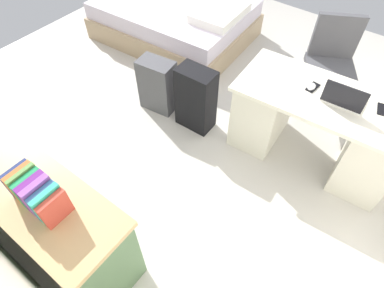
{
  "coord_description": "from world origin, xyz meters",
  "views": [
    {
      "loc": [
        -1.44,
        1.99,
        2.45
      ],
      "look_at": [
        -0.52,
        0.76,
        0.6
      ],
      "focal_mm": 30.17,
      "sensor_mm": 36.0,
      "label": 1
    }
  ],
  "objects_px": {
    "desk": "(315,127)",
    "office_chair": "(328,70)",
    "computer_mouse": "(312,87)",
    "bed": "(176,19)",
    "laptop": "(344,98)",
    "cell_phone_near_laptop": "(382,109)",
    "credenza": "(31,201)",
    "suitcase_spare_grey": "(158,85)",
    "suitcase_black": "(196,99)",
    "cell_phone_by_mouse": "(313,87)"
  },
  "relations": [
    {
      "from": "desk",
      "to": "office_chair",
      "type": "relative_size",
      "value": 1.58
    },
    {
      "from": "computer_mouse",
      "to": "desk",
      "type": "bearing_deg",
      "value": 168.49
    },
    {
      "from": "bed",
      "to": "laptop",
      "type": "relative_size",
      "value": 6.1
    },
    {
      "from": "office_chair",
      "to": "laptop",
      "type": "bearing_deg",
      "value": 112.38
    },
    {
      "from": "cell_phone_near_laptop",
      "to": "computer_mouse",
      "type": "bearing_deg",
      "value": -4.85
    },
    {
      "from": "desk",
      "to": "cell_phone_near_laptop",
      "type": "bearing_deg",
      "value": -164.08
    },
    {
      "from": "credenza",
      "to": "suitcase_spare_grey",
      "type": "xyz_separation_m",
      "value": [
        0.2,
        -1.62,
        -0.1
      ]
    },
    {
      "from": "office_chair",
      "to": "suitcase_black",
      "type": "xyz_separation_m",
      "value": [
        0.87,
        1.08,
        -0.08
      ]
    },
    {
      "from": "desk",
      "to": "computer_mouse",
      "type": "height_order",
      "value": "computer_mouse"
    },
    {
      "from": "desk",
      "to": "suitcase_black",
      "type": "height_order",
      "value": "desk"
    },
    {
      "from": "office_chair",
      "to": "suitcase_black",
      "type": "distance_m",
      "value": 1.38
    },
    {
      "from": "laptop",
      "to": "credenza",
      "type": "bearing_deg",
      "value": 53.21
    },
    {
      "from": "bed",
      "to": "cell_phone_by_mouse",
      "type": "height_order",
      "value": "cell_phone_by_mouse"
    },
    {
      "from": "desk",
      "to": "credenza",
      "type": "xyz_separation_m",
      "value": [
        1.35,
        1.95,
        0.01
      ]
    },
    {
      "from": "suitcase_black",
      "to": "computer_mouse",
      "type": "distance_m",
      "value": 1.06
    },
    {
      "from": "credenza",
      "to": "computer_mouse",
      "type": "xyz_separation_m",
      "value": [
        -1.19,
        -1.97,
        0.35
      ]
    },
    {
      "from": "suitcase_black",
      "to": "cell_phone_near_laptop",
      "type": "xyz_separation_m",
      "value": [
        -1.46,
        -0.41,
        0.4
      ]
    },
    {
      "from": "desk",
      "to": "laptop",
      "type": "xyz_separation_m",
      "value": [
        -0.11,
        0.0,
        0.4
      ]
    },
    {
      "from": "bed",
      "to": "suitcase_black",
      "type": "height_order",
      "value": "suitcase_black"
    },
    {
      "from": "credenza",
      "to": "office_chair",
      "type": "bearing_deg",
      "value": -112.66
    },
    {
      "from": "office_chair",
      "to": "laptop",
      "type": "relative_size",
      "value": 2.9
    },
    {
      "from": "cell_phone_by_mouse",
      "to": "desk",
      "type": "bearing_deg",
      "value": 173.42
    },
    {
      "from": "cell_phone_near_laptop",
      "to": "cell_phone_by_mouse",
      "type": "distance_m",
      "value": 0.53
    },
    {
      "from": "suitcase_spare_grey",
      "to": "laptop",
      "type": "relative_size",
      "value": 1.77
    },
    {
      "from": "office_chair",
      "to": "laptop",
      "type": "distance_m",
      "value": 0.91
    },
    {
      "from": "credenza",
      "to": "cell_phone_near_laptop",
      "type": "relative_size",
      "value": 13.24
    },
    {
      "from": "bed",
      "to": "cell_phone_near_laptop",
      "type": "height_order",
      "value": "cell_phone_near_laptop"
    },
    {
      "from": "computer_mouse",
      "to": "cell_phone_by_mouse",
      "type": "relative_size",
      "value": 0.74
    },
    {
      "from": "office_chair",
      "to": "credenza",
      "type": "bearing_deg",
      "value": 67.34
    },
    {
      "from": "office_chair",
      "to": "bed",
      "type": "distance_m",
      "value": 2.07
    },
    {
      "from": "desk",
      "to": "laptop",
      "type": "distance_m",
      "value": 0.41
    },
    {
      "from": "office_chair",
      "to": "cell_phone_near_laptop",
      "type": "bearing_deg",
      "value": 131.73
    },
    {
      "from": "laptop",
      "to": "cell_phone_near_laptop",
      "type": "bearing_deg",
      "value": -157.69
    },
    {
      "from": "computer_mouse",
      "to": "cell_phone_near_laptop",
      "type": "xyz_separation_m",
      "value": [
        -0.53,
        -0.09,
        -0.01
      ]
    },
    {
      "from": "suitcase_black",
      "to": "laptop",
      "type": "relative_size",
      "value": 2.06
    },
    {
      "from": "laptop",
      "to": "office_chair",
      "type": "bearing_deg",
      "value": -67.62
    },
    {
      "from": "suitcase_black",
      "to": "computer_mouse",
      "type": "xyz_separation_m",
      "value": [
        -0.92,
        -0.32,
        0.41
      ]
    },
    {
      "from": "cell_phone_near_laptop",
      "to": "laptop",
      "type": "bearing_deg",
      "value": 8.12
    },
    {
      "from": "office_chair",
      "to": "cell_phone_by_mouse",
      "type": "distance_m",
      "value": 0.8
    },
    {
      "from": "credenza",
      "to": "laptop",
      "type": "bearing_deg",
      "value": -126.79
    },
    {
      "from": "bed",
      "to": "desk",
      "type": "bearing_deg",
      "value": 159.25
    },
    {
      "from": "computer_mouse",
      "to": "cell_phone_by_mouse",
      "type": "distance_m",
      "value": 0.02
    },
    {
      "from": "desk",
      "to": "office_chair",
      "type": "distance_m",
      "value": 0.8
    },
    {
      "from": "suitcase_spare_grey",
      "to": "laptop",
      "type": "bearing_deg",
      "value": -176.0
    },
    {
      "from": "suitcase_black",
      "to": "cell_phone_by_mouse",
      "type": "height_order",
      "value": "cell_phone_by_mouse"
    },
    {
      "from": "credenza",
      "to": "cell_phone_near_laptop",
      "type": "distance_m",
      "value": 2.71
    },
    {
      "from": "office_chair",
      "to": "bed",
      "type": "bearing_deg",
      "value": -2.45
    },
    {
      "from": "desk",
      "to": "laptop",
      "type": "bearing_deg",
      "value": 178.35
    },
    {
      "from": "credenza",
      "to": "cell_phone_by_mouse",
      "type": "relative_size",
      "value": 13.24
    },
    {
      "from": "cell_phone_near_laptop",
      "to": "cell_phone_by_mouse",
      "type": "xyz_separation_m",
      "value": [
        0.53,
        0.08,
        0.0
      ]
    }
  ]
}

